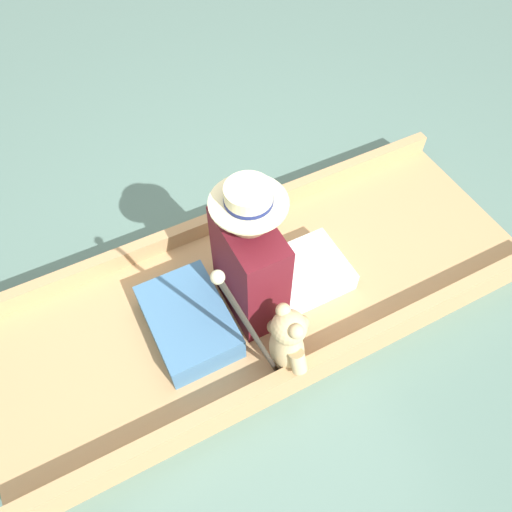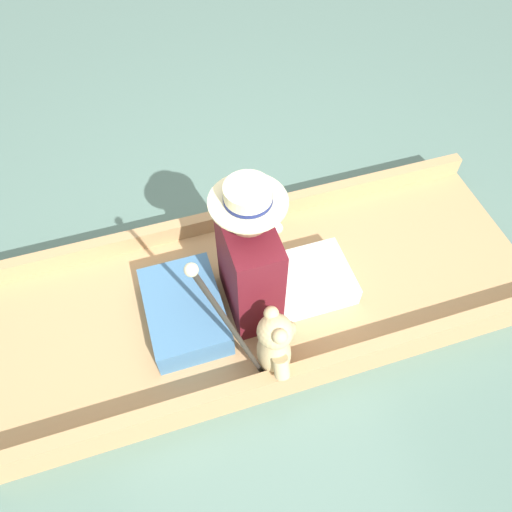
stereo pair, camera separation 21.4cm
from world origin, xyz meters
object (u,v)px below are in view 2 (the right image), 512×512
object	(u,v)px
teddy_bear	(275,345)
wine_glass	(276,213)
seated_person	(263,263)
walking_cane	(228,323)

from	to	relation	value
teddy_bear	wine_glass	size ratio (longest dim) A/B	1.92
seated_person	walking_cane	world-z (taller)	walking_cane
seated_person	wine_glass	distance (m)	0.48
walking_cane	wine_glass	bearing A→B (deg)	149.09
seated_person	wine_glass	bearing A→B (deg)	163.03
seated_person	teddy_bear	xyz separation A→B (m)	(0.34, -0.06, -0.11)
seated_person	walking_cane	xyz separation A→B (m)	(0.36, -0.25, 0.24)
seated_person	teddy_bear	size ratio (longest dim) A/B	1.97
seated_person	walking_cane	size ratio (longest dim) A/B	0.86
wine_glass	walking_cane	distance (m)	0.98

